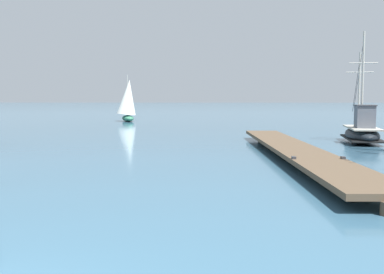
# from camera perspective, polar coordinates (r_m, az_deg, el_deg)

# --- Properties ---
(floating_dock) EXTENTS (2.47, 18.30, 0.53)m
(floating_dock) POSITION_cam_1_polar(r_m,az_deg,el_deg) (18.84, 12.64, -1.48)
(floating_dock) COLOR brown
(floating_dock) RESTS_ON ground
(fishing_boat_2) EXTENTS (2.32, 5.83, 5.96)m
(fishing_boat_2) POSITION_cam_1_polar(r_m,az_deg,el_deg) (26.13, 20.50, 0.67)
(fishing_boat_2) COLOR black
(fishing_boat_2) RESTS_ON ground
(distant_sailboat) EXTENTS (2.72, 3.98, 4.72)m
(distant_sailboat) POSITION_cam_1_polar(r_m,az_deg,el_deg) (46.67, -8.02, 4.53)
(distant_sailboat) COLOR #337556
(distant_sailboat) RESTS_ON ground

